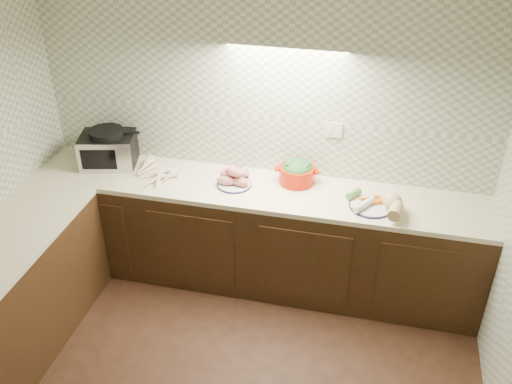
% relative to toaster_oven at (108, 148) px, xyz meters
% --- Properties ---
extents(room, '(3.60, 3.60, 2.60)m').
position_rel_toaster_oven_xyz_m(room, '(1.26, -1.60, 0.58)').
color(room, black).
rests_on(room, ground).
extents(counter, '(3.60, 3.60, 0.90)m').
position_rel_toaster_oven_xyz_m(counter, '(0.58, -0.91, -0.59)').
color(counter, black).
rests_on(counter, ground).
extents(toaster_oven, '(0.50, 0.43, 0.31)m').
position_rel_toaster_oven_xyz_m(toaster_oven, '(0.00, 0.00, 0.00)').
color(toaster_oven, black).
rests_on(toaster_oven, counter).
extents(parsnip_pile, '(0.37, 0.34, 0.08)m').
position_rel_toaster_oven_xyz_m(parsnip_pile, '(0.43, -0.11, -0.11)').
color(parsnip_pile, beige).
rests_on(parsnip_pile, counter).
extents(sweet_potato_plate, '(0.28, 0.28, 0.16)m').
position_rel_toaster_oven_xyz_m(sweet_potato_plate, '(1.09, -0.09, -0.09)').
color(sweet_potato_plate, '#151947').
rests_on(sweet_potato_plate, counter).
extents(onion_bowl, '(0.14, 0.14, 0.11)m').
position_rel_toaster_oven_xyz_m(onion_bowl, '(1.11, 0.03, -0.10)').
color(onion_bowl, black).
rests_on(onion_bowl, counter).
extents(dutch_oven, '(0.35, 0.30, 0.19)m').
position_rel_toaster_oven_xyz_m(dutch_oven, '(1.56, 0.06, -0.05)').
color(dutch_oven, '#C11701').
rests_on(dutch_oven, counter).
extents(veg_plate, '(0.46, 0.35, 0.15)m').
position_rel_toaster_oven_xyz_m(veg_plate, '(2.23, -0.18, -0.09)').
color(veg_plate, '#151947').
rests_on(veg_plate, counter).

